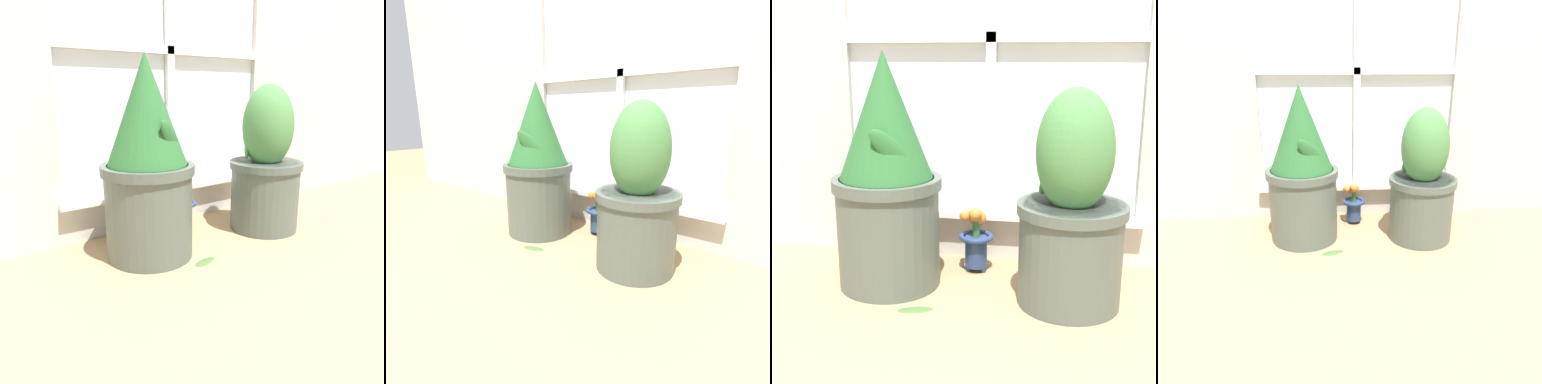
% 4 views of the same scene
% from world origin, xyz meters
% --- Properties ---
extents(ground_plane, '(10.00, 10.00, 0.00)m').
position_xyz_m(ground_plane, '(0.00, 0.00, 0.00)').
color(ground_plane, tan).
extents(potted_plant_left, '(0.36, 0.36, 0.77)m').
position_xyz_m(potted_plant_left, '(-0.30, 0.21, 0.37)').
color(potted_plant_left, '#4C564C').
rests_on(potted_plant_left, ground_plane).
extents(potted_plant_right, '(0.34, 0.34, 0.67)m').
position_xyz_m(potted_plant_right, '(0.30, 0.17, 0.29)').
color(potted_plant_right, '#4C564C').
rests_on(potted_plant_right, ground_plane).
extents(flower_vase, '(0.12, 0.12, 0.24)m').
position_xyz_m(flower_vase, '(-0.03, 0.38, 0.13)').
color(flower_vase, navy).
rests_on(flower_vase, ground_plane).
extents(fallen_leaf, '(0.12, 0.07, 0.01)m').
position_xyz_m(fallen_leaf, '(-0.16, 0.03, 0.00)').
color(fallen_leaf, '#476633').
rests_on(fallen_leaf, ground_plane).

